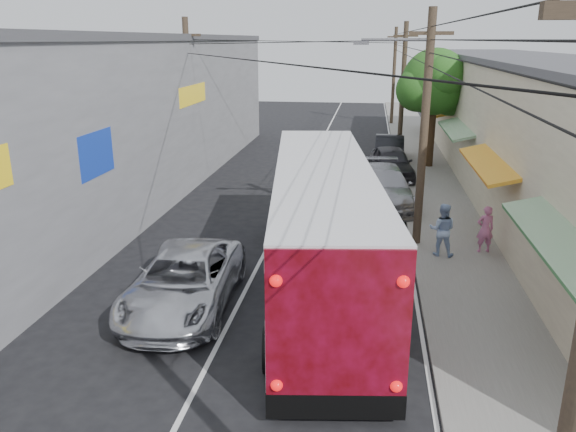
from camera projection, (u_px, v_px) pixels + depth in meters
name	position (u px, v px, depth m)	size (l,w,h in m)	color
sidewalk	(433.00, 194.00, 26.39)	(3.00, 80.00, 0.12)	slate
building_right	(531.00, 124.00, 26.72)	(7.09, 40.00, 6.25)	beige
building_left	(106.00, 117.00, 25.48)	(7.20, 36.00, 7.25)	gray
utility_poles	(365.00, 105.00, 25.93)	(11.80, 45.28, 8.00)	#473828
street_tree	(436.00, 84.00, 30.62)	(4.40, 4.00, 6.60)	#3F2B19
coach_bus	(322.00, 225.00, 16.15)	(4.24, 12.92, 3.66)	silver
jeepney	(184.00, 281.00, 15.17)	(2.56, 5.56, 1.54)	silver
parked_suv	(383.00, 187.00, 24.60)	(2.35, 5.79, 1.68)	#A0A0A8
parked_car_mid	(391.00, 163.00, 29.45)	(1.93, 4.79, 1.63)	#28272C
parked_car_far	(389.00, 149.00, 33.20)	(1.66, 4.76, 1.57)	black
pedestrian_near	(485.00, 229.00, 18.83)	(0.59, 0.39, 1.61)	#C7699B
pedestrian_far	(442.00, 230.00, 18.52)	(0.87, 0.67, 1.78)	#99B3DF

